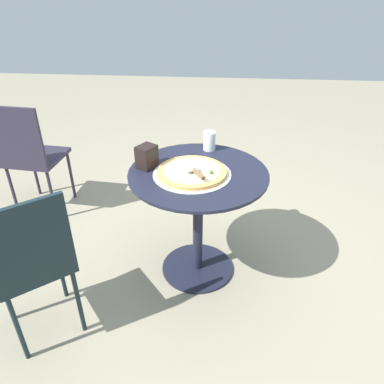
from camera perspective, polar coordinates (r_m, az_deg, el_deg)
ground_plane at (r=2.54m, az=0.83°, el=-11.58°), size 10.00×10.00×0.00m
patio_table at (r=2.22m, az=0.93°, el=-1.81°), size 0.80×0.80×0.73m
pizza_on_tray at (r=2.09m, az=0.01°, el=3.05°), size 0.44×0.44×0.05m
pizza_server at (r=2.02m, az=0.36°, el=3.30°), size 0.20×0.15×0.02m
drinking_cup at (r=2.37m, az=2.68°, el=7.82°), size 0.08×0.08×0.12m
napkin_dispenser at (r=2.15m, az=-6.94°, el=5.37°), size 0.14×0.13×0.13m
patio_chair_near at (r=1.97m, az=-23.28°, el=-9.52°), size 0.51×0.51×0.89m
patio_chair_far at (r=3.08m, az=-23.63°, el=5.59°), size 0.42×0.42×0.92m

